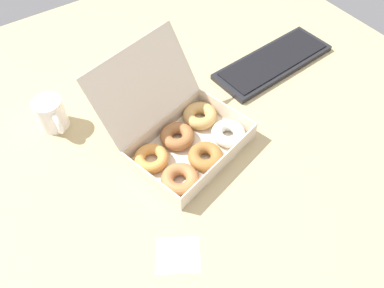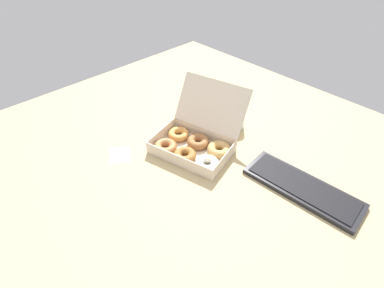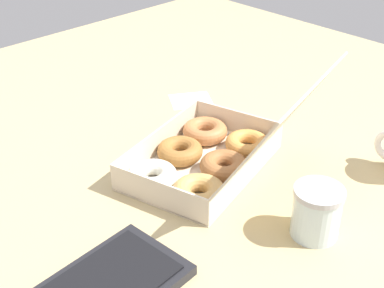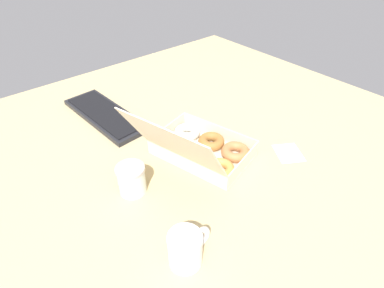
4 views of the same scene
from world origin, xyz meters
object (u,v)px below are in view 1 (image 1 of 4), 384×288
Objects in this scene: keyboard at (273,62)px; donut_box at (187,139)px; coffee_mug at (51,114)px; glass_jar at (142,81)px.

donut_box is at bearing -163.48° from keyboard.
coffee_mug is (-71.60, 15.41, 3.81)cm from keyboard.
coffee_mug is 28.47cm from glass_jar.
coffee_mug is 1.29× the size of glass_jar.
glass_jar reaches higher than keyboard.
glass_jar is at bearing 163.06° from keyboard.
coffee_mug is at bearing 133.98° from donut_box.
donut_box is 4.25× the size of glass_jar.
coffee_mug reaches higher than glass_jar.
donut_box reaches higher than keyboard.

